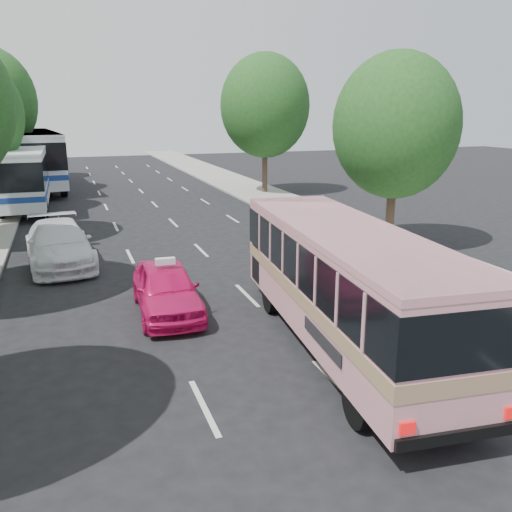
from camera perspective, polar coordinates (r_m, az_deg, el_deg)
name	(u,v)px	position (r m, az deg, el deg)	size (l,w,h in m)	color
ground	(260,352)	(13.25, 0.46, -10.05)	(120.00, 120.00, 0.00)	black
sidewalk_right	(279,202)	(34.17, 2.47, 5.73)	(4.00, 90.00, 0.12)	#9E998E
tree_right_near	(399,121)	(23.13, 14.79, 13.58)	(5.10, 5.10, 7.95)	#38281E
tree_right_far	(266,102)	(37.60, 1.11, 15.88)	(6.00, 6.00, 9.35)	#38281E
pink_bus	(345,275)	(12.92, 9.39, -2.02)	(3.30, 9.63, 3.01)	pink
pink_taxi	(166,289)	(15.62, -9.41, -3.42)	(1.71, 4.25, 1.45)	#DC135F
white_pickup	(59,244)	(21.50, -20.02, 1.20)	(2.23, 5.50, 1.60)	white
tour_coach_front	(25,171)	(35.25, -23.18, 8.20)	(2.66, 11.77, 3.51)	white
tour_coach_rear	(34,154)	(43.23, -22.29, 9.86)	(4.40, 14.06, 4.14)	silver
taxi_roof_sign	(165,261)	(15.38, -9.54, -0.54)	(0.55, 0.18, 0.18)	silver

